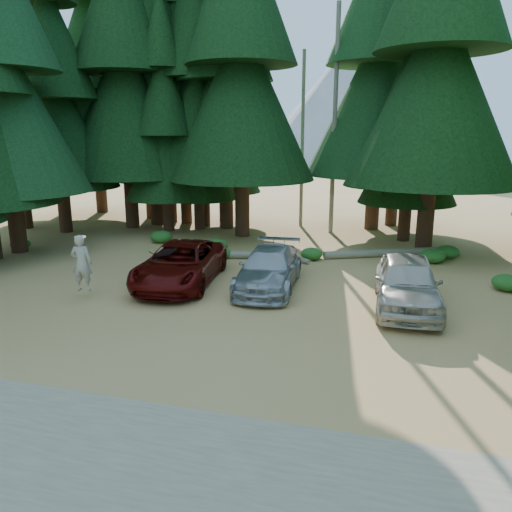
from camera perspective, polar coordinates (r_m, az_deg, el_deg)
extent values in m
plane|color=tan|center=(15.05, -1.47, -7.80)|extent=(160.00, 160.00, 0.00)
cube|color=gray|center=(9.76, -13.40, -21.51)|extent=(26.00, 3.50, 0.01)
cylinder|color=slate|center=(28.04, 8.97, 14.79)|extent=(0.24, 0.24, 12.00)
cylinder|color=slate|center=(29.83, 5.32, 12.94)|extent=(0.20, 0.20, 10.00)
cone|color=gray|center=(98.79, 13.68, 18.71)|extent=(44.00, 44.00, 28.00)
cone|color=gray|center=(109.11, 9.38, 16.35)|extent=(36.00, 36.00, 20.00)
imported|color=#530907|center=(18.90, -8.65, -0.88)|extent=(3.16, 5.79, 1.54)
imported|color=#ADAFB6|center=(18.22, 1.51, -1.45)|extent=(2.36, 5.10, 1.44)
imported|color=beige|center=(16.88, 16.90, -2.91)|extent=(2.23, 5.07, 1.70)
imported|color=beige|center=(17.97, -19.31, -0.76)|extent=(0.79, 0.59, 1.97)
cylinder|color=white|center=(17.81, -19.45, 2.07)|extent=(0.36, 0.36, 0.04)
cylinder|color=slate|center=(22.48, -2.33, 0.12)|extent=(4.61, 1.35, 0.33)
cylinder|color=slate|center=(22.49, 3.15, -0.01)|extent=(2.66, 1.64, 0.24)
cylinder|color=slate|center=(23.51, 14.25, 0.34)|extent=(5.17, 2.66, 0.35)
ellipsoid|color=#255F1C|center=(26.15, -10.79, 2.20)|extent=(1.11, 1.11, 0.61)
ellipsoid|color=#255F1C|center=(22.54, -3.93, 0.32)|extent=(0.86, 0.86, 0.47)
ellipsoid|color=#255F1C|center=(23.71, -4.61, 1.21)|extent=(1.17, 1.17, 0.65)
ellipsoid|color=#255F1C|center=(22.41, 6.37, 0.25)|extent=(0.97, 0.97, 0.53)
ellipsoid|color=#255F1C|center=(23.09, 19.54, 0.02)|extent=(1.10, 1.10, 0.60)
ellipsoid|color=#255F1C|center=(24.09, 21.03, 0.43)|extent=(1.07, 1.07, 0.59)
ellipsoid|color=#255F1C|center=(26.74, -25.33, 1.22)|extent=(0.93, 0.93, 0.51)
ellipsoid|color=#255F1C|center=(20.19, 26.75, -2.73)|extent=(1.05, 1.05, 0.58)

